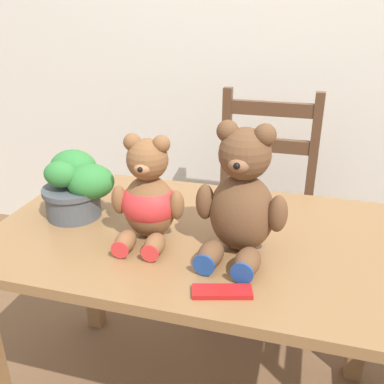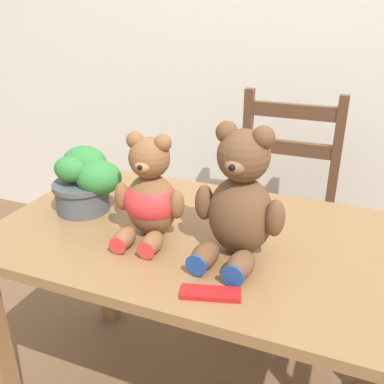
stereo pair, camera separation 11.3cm
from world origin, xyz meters
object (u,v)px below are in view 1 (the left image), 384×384
Objects in this scene: wooden_chair_behind at (262,210)px; teddy_bear_left at (148,198)px; potted_plant at (76,184)px; teddy_bear_right at (241,199)px; chocolate_bar at (222,292)px.

teddy_bear_left is at bearing 72.57° from wooden_chair_behind.
teddy_bear_left is (-0.24, -0.76, 0.37)m from wooden_chair_behind.
teddy_bear_left is at bearing -15.90° from potted_plant.
teddy_bear_right is at bearing 91.29° from wooden_chair_behind.
wooden_chair_behind is 0.88m from teddy_bear_left.
chocolate_bar is at bearing -28.36° from potted_plant.
teddy_bear_left is at bearing 4.56° from teddy_bear_right.
teddy_bear_right is 1.49× the size of potted_plant.
wooden_chair_behind reaches higher than potted_plant.
wooden_chair_behind is 0.92m from potted_plant.
wooden_chair_behind is at bearing 90.79° from chocolate_bar.
teddy_bear_right reaches higher than wooden_chair_behind.
teddy_bear_left reaches higher than chocolate_bar.
chocolate_bar is (0.52, -0.28, -0.09)m from potted_plant.
wooden_chair_behind is 1.00m from chocolate_bar.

